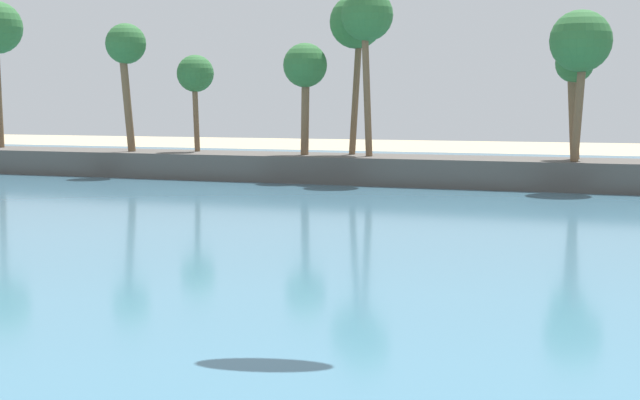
# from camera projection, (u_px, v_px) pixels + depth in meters

# --- Properties ---
(sea) EXTENTS (220.00, 87.57, 0.06)m
(sea) POSITION_uv_depth(u_px,v_px,m) (555.00, 194.00, 53.15)
(sea) COLOR teal
(sea) RESTS_ON ground
(palm_headland) EXTENTS (117.00, 6.52, 13.10)m
(palm_headland) POSITION_uv_depth(u_px,v_px,m) (551.00, 135.00, 56.62)
(palm_headland) COLOR #514C47
(palm_headland) RESTS_ON ground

